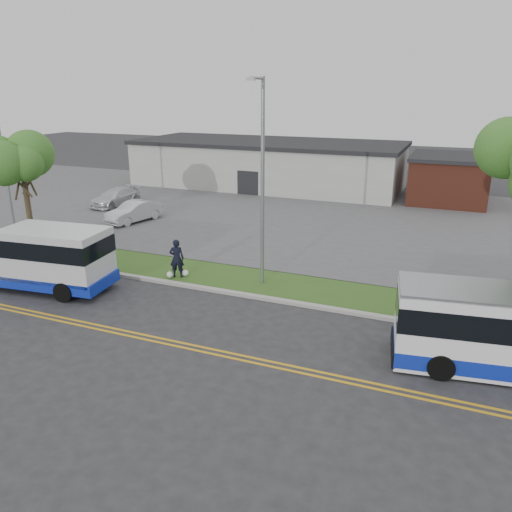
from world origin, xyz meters
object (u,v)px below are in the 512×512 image
at_px(streetlight_far, 3,164).
at_px(parked_car_b, 116,197).
at_px(tree_west, 21,161).
at_px(shuttle_bus, 42,256).
at_px(streetlight_near, 262,178).
at_px(parked_car_a, 134,212).
at_px(pedestrian, 177,258).

bearing_deg(streetlight_far, parked_car_b, 78.17).
bearing_deg(tree_west, shuttle_bus, -40.31).
height_order(streetlight_near, parked_car_b, streetlight_near).
relative_size(tree_west, parked_car_b, 1.49).
distance_m(streetlight_near, streetlight_far, 19.20).
xyz_separation_m(tree_west, parked_car_b, (-2.19, 10.85, -4.35)).
xyz_separation_m(streetlight_near, parked_car_a, (-12.71, 7.54, -4.42)).
xyz_separation_m(streetlight_far, pedestrian, (14.79, -3.52, -3.40)).
height_order(pedestrian, parked_car_b, pedestrian).
distance_m(pedestrian, parked_car_b, 17.78).
bearing_deg(parked_car_b, pedestrian, -37.84).
distance_m(tree_west, pedestrian, 11.59).
xyz_separation_m(streetlight_near, shuttle_bus, (-9.41, -4.27, -3.64)).
distance_m(tree_west, streetlight_far, 4.62).
bearing_deg(tree_west, streetlight_near, -1.80).
relative_size(tree_west, streetlight_far, 0.86).
bearing_deg(streetlight_near, parked_car_a, 149.31).
xyz_separation_m(streetlight_far, parked_car_b, (1.81, 8.63, -3.70)).
distance_m(tree_west, streetlight_near, 15.01).
height_order(tree_west, streetlight_near, streetlight_near).
xyz_separation_m(tree_west, streetlight_near, (15.00, -0.47, 0.11)).
relative_size(tree_west, shuttle_bus, 0.86).
bearing_deg(tree_west, pedestrian, -6.87).
height_order(tree_west, shuttle_bus, tree_west).
bearing_deg(streetlight_far, pedestrian, -13.37).
bearing_deg(parked_car_a, parked_car_b, 153.79).
bearing_deg(tree_west, parked_car_b, 101.43).
bearing_deg(tree_west, streetlight_far, 151.02).
bearing_deg(parked_car_a, pedestrian, -30.66).
distance_m(shuttle_bus, pedestrian, 6.25).
height_order(tree_west, parked_car_b, tree_west).
xyz_separation_m(streetlight_far, shuttle_bus, (9.59, -6.96, -2.88)).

